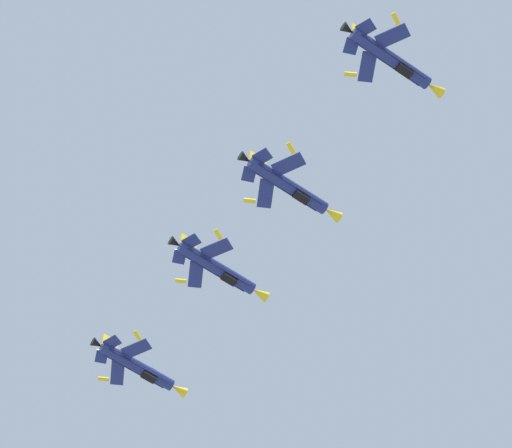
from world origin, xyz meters
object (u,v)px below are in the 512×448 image
object	(u,v)px
fighter_jet_right_wing	(290,187)
fighter_jet_left_outer	(392,60)
fighter_jet_left_wing	(218,269)
fighter_jet_lead	(139,367)

from	to	relation	value
fighter_jet_right_wing	fighter_jet_left_outer	size ratio (longest dim) A/B	1.00
fighter_jet_left_outer	fighter_jet_left_wing	bearing A→B (deg)	-177.06
fighter_jet_left_wing	fighter_jet_right_wing	size ratio (longest dim) A/B	1.00
fighter_jet_lead	fighter_jet_left_outer	xyz separation A→B (m)	(36.05, -45.81, -0.11)
fighter_jet_right_wing	fighter_jet_left_outer	xyz separation A→B (m)	(13.55, -15.67, 3.79)
fighter_jet_lead	fighter_jet_right_wing	world-z (taller)	fighter_jet_lead
fighter_jet_left_wing	fighter_jet_right_wing	xyz separation A→B (m)	(10.01, -13.04, -1.87)
fighter_jet_left_outer	fighter_jet_lead	bearing A→B (deg)	-178.25
fighter_jet_left_wing	fighter_jet_left_outer	distance (m)	37.19
fighter_jet_lead	fighter_jet_left_outer	world-z (taller)	fighter_jet_lead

